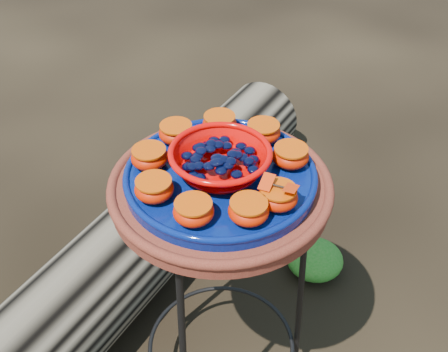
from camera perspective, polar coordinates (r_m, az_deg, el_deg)
plant_stand at (r=1.47m, az=-0.31°, el=-12.34°), size 0.44×0.44×0.70m
terracotta_saucer at (r=1.20m, az=-0.37°, el=-1.36°), size 0.47×0.47×0.04m
cobalt_plate at (r=1.18m, az=-0.37°, el=-0.16°), size 0.40×0.40×0.03m
red_bowl at (r=1.16m, az=-0.38°, el=1.42°), size 0.20×0.20×0.06m
glass_gems at (r=1.13m, az=-0.39°, el=3.08°), size 0.16×0.16×0.03m
orange_half_0 at (r=1.09m, az=5.49°, el=-2.14°), size 0.08×0.08×0.04m
orange_half_1 at (r=1.19m, az=6.78°, el=2.01°), size 0.08×0.08×0.04m
orange_half_2 at (r=1.26m, az=4.00°, el=4.46°), size 0.08×0.08×0.04m
orange_half_3 at (r=1.28m, az=-0.46°, el=5.33°), size 0.08×0.08×0.04m
orange_half_4 at (r=1.26m, az=-4.88°, el=4.37°), size 0.08×0.08×0.04m
orange_half_5 at (r=1.19m, az=-7.58°, el=1.87°), size 0.08×0.08×0.04m
orange_half_6 at (r=1.11m, az=-7.11°, el=-1.31°), size 0.08×0.08×0.04m
orange_half_7 at (r=1.05m, az=-3.11°, el=-3.62°), size 0.08×0.08×0.04m
orange_half_8 at (r=1.05m, az=2.51°, el=-3.56°), size 0.08×0.08×0.04m
butterfly at (r=1.07m, az=5.59°, el=-0.96°), size 0.10×0.09×0.02m
driftwood_log at (r=1.93m, az=-7.29°, el=-5.35°), size 1.69×1.06×0.31m
foliage_right at (r=1.99m, az=9.22°, el=-8.27°), size 0.20×0.20×0.10m
foliage_back at (r=1.87m, az=-13.54°, el=-11.60°), size 0.33×0.33×0.17m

